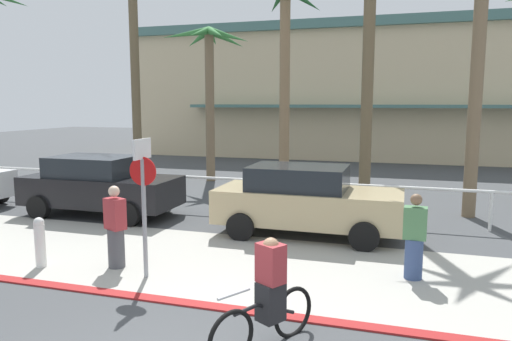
% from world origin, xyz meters
% --- Properties ---
extents(ground_plane, '(80.00, 80.00, 0.00)m').
position_xyz_m(ground_plane, '(0.00, 10.00, 0.00)').
color(ground_plane, '#424447').
extents(sidewalk_strip, '(44.00, 4.00, 0.02)m').
position_xyz_m(sidewalk_strip, '(0.00, 4.20, 0.01)').
color(sidewalk_strip, '#ADAAA0').
rests_on(sidewalk_strip, ground).
extents(curb_paint, '(44.00, 0.24, 0.03)m').
position_xyz_m(curb_paint, '(0.00, 2.20, 0.01)').
color(curb_paint, maroon).
rests_on(curb_paint, ground).
extents(building_backdrop, '(26.37, 11.88, 7.62)m').
position_xyz_m(building_backdrop, '(-0.45, 27.23, 3.83)').
color(building_backdrop, beige).
rests_on(building_backdrop, ground).
extents(rail_fence, '(22.21, 0.08, 1.04)m').
position_xyz_m(rail_fence, '(0.00, 8.50, 0.83)').
color(rail_fence, white).
rests_on(rail_fence, ground).
extents(stop_sign_bike_lane, '(0.52, 0.56, 2.56)m').
position_xyz_m(stop_sign_bike_lane, '(-2.12, 3.04, 1.68)').
color(stop_sign_bike_lane, gray).
rests_on(stop_sign_bike_lane, ground).
extents(bollard_1, '(0.20, 0.20, 1.00)m').
position_xyz_m(bollard_1, '(-4.37, 2.94, 0.52)').
color(bollard_1, white).
rests_on(bollard_1, ground).
extents(palm_tree_1, '(3.56, 3.38, 9.67)m').
position_xyz_m(palm_tree_1, '(-8.21, 13.13, 7.03)').
color(palm_tree_1, brown).
rests_on(palm_tree_1, ground).
extents(palm_tree_2, '(3.40, 3.29, 6.17)m').
position_xyz_m(palm_tree_2, '(-5.27, 13.81, 4.69)').
color(palm_tree_2, '#756047').
rests_on(palm_tree_2, ground).
extents(palm_tree_3, '(3.26, 3.09, 7.23)m').
position_xyz_m(palm_tree_3, '(-1.82, 12.30, 5.29)').
color(palm_tree_3, '#846B4C').
rests_on(palm_tree_3, ground).
extents(car_black_1, '(4.40, 2.02, 1.69)m').
position_xyz_m(car_black_1, '(-5.92, 7.10, 0.87)').
color(car_black_1, black).
rests_on(car_black_1, ground).
extents(car_tan_2, '(4.40, 2.02, 1.69)m').
position_xyz_m(car_tan_2, '(0.09, 6.76, 0.87)').
color(car_tan_2, tan).
rests_on(car_tan_2, ground).
extents(cyclist_black_0, '(0.98, 1.60, 1.50)m').
position_xyz_m(cyclist_black_0, '(0.70, 1.27, 0.69)').
color(cyclist_black_0, black).
rests_on(cyclist_black_0, ground).
extents(pedestrian_0, '(0.47, 0.42, 1.62)m').
position_xyz_m(pedestrian_0, '(-2.95, 3.36, 0.75)').
color(pedestrian_0, '#4C4C51').
rests_on(pedestrian_0, ground).
extents(pedestrian_1, '(0.42, 0.34, 1.58)m').
position_xyz_m(pedestrian_1, '(2.55, 4.42, 0.73)').
color(pedestrian_1, '#384C7A').
rests_on(pedestrian_1, ground).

